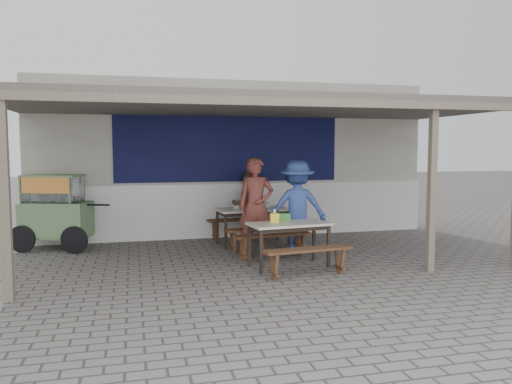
{
  "coord_description": "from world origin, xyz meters",
  "views": [
    {
      "loc": [
        -2.3,
        -7.95,
        1.99
      ],
      "look_at": [
        -0.11,
        0.9,
        1.19
      ],
      "focal_mm": 35.0,
      "sensor_mm": 36.0,
      "label": 1
    }
  ],
  "objects_px": {
    "bench_right_wall": "(273,240)",
    "donation_box": "(285,217)",
    "vendor_cart": "(55,209)",
    "condiment_bowl": "(237,207)",
    "patron_street_side": "(256,207)",
    "table_right": "(289,228)",
    "bench_left_street": "(265,233)",
    "bench_right_street": "(308,255)",
    "patron_right_table": "(297,207)",
    "patron_wall_side": "(248,205)",
    "table_left": "(253,212)",
    "condiment_jar": "(267,205)",
    "tissue_box": "(275,218)",
    "bench_left_wall": "(243,223)"
  },
  "relations": [
    {
      "from": "bench_right_wall",
      "to": "donation_box",
      "type": "xyz_separation_m",
      "value": [
        0.08,
        -0.47,
        0.48
      ]
    },
    {
      "from": "vendor_cart",
      "to": "donation_box",
      "type": "distance_m",
      "value": 4.59
    },
    {
      "from": "bench_right_wall",
      "to": "condiment_bowl",
      "type": "height_order",
      "value": "condiment_bowl"
    },
    {
      "from": "bench_right_wall",
      "to": "patron_street_side",
      "type": "relative_size",
      "value": 0.8
    },
    {
      "from": "table_right",
      "to": "condiment_bowl",
      "type": "height_order",
      "value": "condiment_bowl"
    },
    {
      "from": "bench_left_street",
      "to": "bench_right_street",
      "type": "distance_m",
      "value": 2.09
    },
    {
      "from": "bench_right_wall",
      "to": "donation_box",
      "type": "bearing_deg",
      "value": -87.23
    },
    {
      "from": "patron_right_table",
      "to": "condiment_bowl",
      "type": "height_order",
      "value": "patron_right_table"
    },
    {
      "from": "vendor_cart",
      "to": "patron_wall_side",
      "type": "distance_m",
      "value": 3.97
    },
    {
      "from": "patron_street_side",
      "to": "condiment_bowl",
      "type": "xyz_separation_m",
      "value": [
        -0.12,
        1.08,
        -0.13
      ]
    },
    {
      "from": "table_left",
      "to": "condiment_bowl",
      "type": "distance_m",
      "value": 0.34
    },
    {
      "from": "bench_right_wall",
      "to": "patron_right_table",
      "type": "bearing_deg",
      "value": 21.47
    },
    {
      "from": "vendor_cart",
      "to": "donation_box",
      "type": "height_order",
      "value": "vendor_cart"
    },
    {
      "from": "table_right",
      "to": "patron_right_table",
      "type": "distance_m",
      "value": 1.13
    },
    {
      "from": "table_right",
      "to": "condiment_jar",
      "type": "height_order",
      "value": "condiment_jar"
    },
    {
      "from": "patron_right_table",
      "to": "tissue_box",
      "type": "relative_size",
      "value": 11.98
    },
    {
      "from": "tissue_box",
      "to": "condiment_bowl",
      "type": "height_order",
      "value": "tissue_box"
    },
    {
      "from": "tissue_box",
      "to": "donation_box",
      "type": "height_order",
      "value": "tissue_box"
    },
    {
      "from": "bench_right_street",
      "to": "condiment_jar",
      "type": "height_order",
      "value": "condiment_jar"
    },
    {
      "from": "patron_street_side",
      "to": "bench_left_wall",
      "type": "bearing_deg",
      "value": 92.14
    },
    {
      "from": "vendor_cart",
      "to": "condiment_jar",
      "type": "xyz_separation_m",
      "value": [
        4.24,
        -0.23,
        -0.0
      ]
    },
    {
      "from": "bench_left_wall",
      "to": "donation_box",
      "type": "xyz_separation_m",
      "value": [
        0.18,
        -2.53,
        0.47
      ]
    },
    {
      "from": "bench_right_street",
      "to": "donation_box",
      "type": "height_order",
      "value": "donation_box"
    },
    {
      "from": "bench_left_wall",
      "to": "bench_right_street",
      "type": "xyz_separation_m",
      "value": [
        0.27,
        -3.46,
        -0.01
      ]
    },
    {
      "from": "bench_left_street",
      "to": "bench_left_wall",
      "type": "distance_m",
      "value": 1.38
    },
    {
      "from": "patron_street_side",
      "to": "condiment_bowl",
      "type": "distance_m",
      "value": 1.09
    },
    {
      "from": "bench_left_street",
      "to": "table_left",
      "type": "bearing_deg",
      "value": 90.0
    },
    {
      "from": "bench_left_street",
      "to": "vendor_cart",
      "type": "xyz_separation_m",
      "value": [
        -3.96,
        1.09,
        0.46
      ]
    },
    {
      "from": "table_right",
      "to": "donation_box",
      "type": "xyz_separation_m",
      "value": [
        -0.0,
        0.23,
        0.15
      ]
    },
    {
      "from": "patron_wall_side",
      "to": "donation_box",
      "type": "xyz_separation_m",
      "value": [
        0.05,
        -2.61,
        0.08
      ]
    },
    {
      "from": "bench_left_street",
      "to": "condiment_bowl",
      "type": "height_order",
      "value": "condiment_bowl"
    },
    {
      "from": "table_left",
      "to": "patron_street_side",
      "type": "height_order",
      "value": "patron_street_side"
    },
    {
      "from": "table_left",
      "to": "tissue_box",
      "type": "distance_m",
      "value": 1.93
    },
    {
      "from": "bench_right_street",
      "to": "bench_left_wall",
      "type": "bearing_deg",
      "value": 87.46
    },
    {
      "from": "bench_right_wall",
      "to": "patron_wall_side",
      "type": "relative_size",
      "value": 0.99
    },
    {
      "from": "vendor_cart",
      "to": "condiment_bowl",
      "type": "relative_size",
      "value": 8.69
    },
    {
      "from": "bench_left_wall",
      "to": "donation_box",
      "type": "relative_size",
      "value": 8.17
    },
    {
      "from": "patron_right_table",
      "to": "donation_box",
      "type": "xyz_separation_m",
      "value": [
        -0.48,
        -0.77,
        -0.07
      ]
    },
    {
      "from": "patron_wall_side",
      "to": "condiment_bowl",
      "type": "relative_size",
      "value": 6.75
    },
    {
      "from": "vendor_cart",
      "to": "patron_street_side",
      "type": "bearing_deg",
      "value": -2.08
    },
    {
      "from": "donation_box",
      "to": "condiment_bowl",
      "type": "xyz_separation_m",
      "value": [
        -0.43,
        1.91,
        -0.04
      ]
    },
    {
      "from": "table_right",
      "to": "patron_street_side",
      "type": "xyz_separation_m",
      "value": [
        -0.31,
        1.05,
        0.24
      ]
    },
    {
      "from": "table_left",
      "to": "condiment_bowl",
      "type": "bearing_deg",
      "value": 163.97
    },
    {
      "from": "patron_right_table",
      "to": "donation_box",
      "type": "relative_size",
      "value": 9.02
    },
    {
      "from": "bench_left_wall",
      "to": "condiment_bowl",
      "type": "xyz_separation_m",
      "value": [
        -0.25,
        -0.63,
        0.44
      ]
    },
    {
      "from": "bench_left_street",
      "to": "patron_street_side",
      "type": "distance_m",
      "value": 0.71
    },
    {
      "from": "patron_right_table",
      "to": "bench_right_wall",
      "type": "bearing_deg",
      "value": 39.11
    },
    {
      "from": "table_left",
      "to": "bench_left_wall",
      "type": "relative_size",
      "value": 0.97
    },
    {
      "from": "bench_left_street",
      "to": "condiment_jar",
      "type": "height_order",
      "value": "condiment_jar"
    },
    {
      "from": "bench_right_street",
      "to": "donation_box",
      "type": "distance_m",
      "value": 1.04
    }
  ]
}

